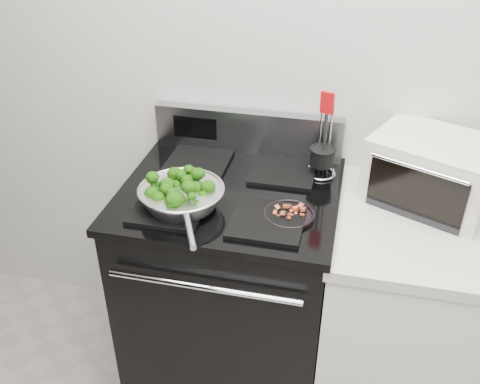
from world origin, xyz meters
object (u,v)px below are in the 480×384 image
(utensil_holder, at_px, (322,160))
(toaster_oven, at_px, (433,171))
(gas_range, at_px, (231,285))
(bacon_plate, at_px, (289,212))
(skillet, at_px, (182,196))

(utensil_holder, bearing_deg, toaster_oven, 13.71)
(gas_range, bearing_deg, bacon_plate, -27.38)
(utensil_holder, relative_size, toaster_oven, 0.67)
(skillet, relative_size, bacon_plate, 2.58)
(utensil_holder, xyz_separation_m, toaster_oven, (0.39, -0.04, 0.03))
(skillet, height_order, bacon_plate, skillet)
(bacon_plate, relative_size, toaster_oven, 0.34)
(skillet, xyz_separation_m, utensil_holder, (0.44, 0.33, 0.01))
(skillet, xyz_separation_m, toaster_oven, (0.84, 0.30, 0.04))
(skillet, bearing_deg, utensil_holder, 12.49)
(gas_range, xyz_separation_m, toaster_oven, (0.70, 0.15, 0.55))
(gas_range, height_order, skillet, gas_range)
(gas_range, bearing_deg, toaster_oven, 11.66)
(gas_range, distance_m, utensil_holder, 0.64)
(skillet, height_order, utensil_holder, utensil_holder)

